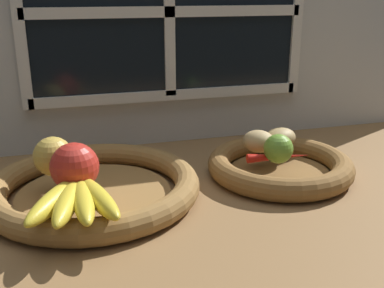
# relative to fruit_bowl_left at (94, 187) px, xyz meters

# --- Properties ---
(ground_plane) EXTENTS (1.40, 0.90, 0.03)m
(ground_plane) POSITION_rel_fruit_bowl_left_xyz_m (0.21, -0.01, -0.04)
(ground_plane) COLOR olive
(back_wall) EXTENTS (1.40, 0.05, 0.55)m
(back_wall) POSITION_rel_fruit_bowl_left_xyz_m (0.21, 0.28, 0.26)
(back_wall) COLOR silver
(back_wall) RESTS_ON ground_plane
(fruit_bowl_left) EXTENTS (0.38, 0.38, 0.04)m
(fruit_bowl_left) POSITION_rel_fruit_bowl_left_xyz_m (0.00, 0.00, 0.00)
(fruit_bowl_left) COLOR olive
(fruit_bowl_left) RESTS_ON ground_plane
(fruit_bowl_right) EXTENTS (0.29, 0.29, 0.04)m
(fruit_bowl_right) POSITION_rel_fruit_bowl_left_xyz_m (0.37, 0.00, 0.00)
(fruit_bowl_right) COLOR brown
(fruit_bowl_right) RESTS_ON ground_plane
(apple_golden_left) EXTENTS (0.07, 0.07, 0.07)m
(apple_golden_left) POSITION_rel_fruit_bowl_left_xyz_m (-0.06, 0.02, 0.06)
(apple_golden_left) COLOR gold
(apple_golden_left) RESTS_ON fruit_bowl_left
(apple_red_front) EXTENTS (0.08, 0.08, 0.08)m
(apple_red_front) POSITION_rel_fruit_bowl_left_xyz_m (-0.03, -0.06, 0.06)
(apple_red_front) COLOR red
(apple_red_front) RESTS_ON fruit_bowl_left
(banana_bunch_front) EXTENTS (0.15, 0.18, 0.03)m
(banana_bunch_front) POSITION_rel_fruit_bowl_left_xyz_m (-0.03, -0.13, 0.04)
(banana_bunch_front) COLOR yellow
(banana_bunch_front) RESTS_ON fruit_bowl_left
(potato_oblong) EXTENTS (0.09, 0.09, 0.04)m
(potato_oblong) POSITION_rel_fruit_bowl_left_xyz_m (0.33, 0.03, 0.05)
(potato_oblong) COLOR tan
(potato_oblong) RESTS_ON fruit_bowl_right
(potato_back) EXTENTS (0.09, 0.08, 0.04)m
(potato_back) POSITION_rel_fruit_bowl_left_xyz_m (0.39, 0.04, 0.04)
(potato_back) COLOR tan
(potato_back) RESTS_ON fruit_bowl_right
(lime_near) EXTENTS (0.06, 0.06, 0.06)m
(lime_near) POSITION_rel_fruit_bowl_left_xyz_m (0.34, -0.04, 0.05)
(lime_near) COLOR #6B9E33
(lime_near) RESTS_ON fruit_bowl_right
(chili_pepper) EXTENTS (0.13, 0.03, 0.02)m
(chili_pepper) POSITION_rel_fruit_bowl_left_xyz_m (0.35, -0.03, 0.03)
(chili_pepper) COLOR red
(chili_pepper) RESTS_ON fruit_bowl_right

